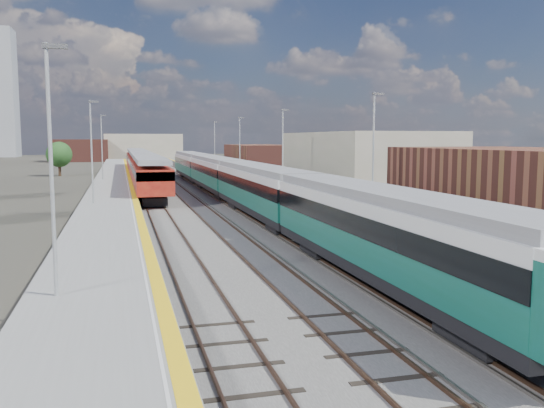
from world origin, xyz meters
name	(u,v)px	position (x,y,z in m)	size (l,w,h in m)	color
ground	(202,194)	(0.00, 50.00, 0.00)	(320.00, 320.00, 0.00)	#47443A
ballast_bed	(178,192)	(-2.25, 52.50, 0.03)	(10.50, 155.00, 0.06)	#565451
tracks	(182,190)	(-1.65, 54.18, 0.11)	(8.96, 160.00, 0.17)	#4C3323
platform_right	(246,186)	(5.28, 52.49, 0.54)	(4.70, 155.00, 8.52)	slate
platform_left	(113,189)	(-9.05, 52.49, 0.52)	(4.30, 155.00, 8.52)	slate
buildings	(76,118)	(-18.12, 138.60, 10.70)	(72.00, 185.50, 40.00)	brown
green_train	(234,179)	(1.50, 39.74, 2.25)	(2.90, 80.76, 3.19)	black
red_train	(141,165)	(-5.50, 67.48, 2.30)	(3.08, 62.36, 3.89)	black
tree_c	(59,155)	(-17.27, 84.32, 3.33)	(3.91, 3.91, 5.30)	#382619
tree_d	(371,158)	(22.97, 58.20, 3.30)	(3.88, 3.88, 5.26)	#382619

